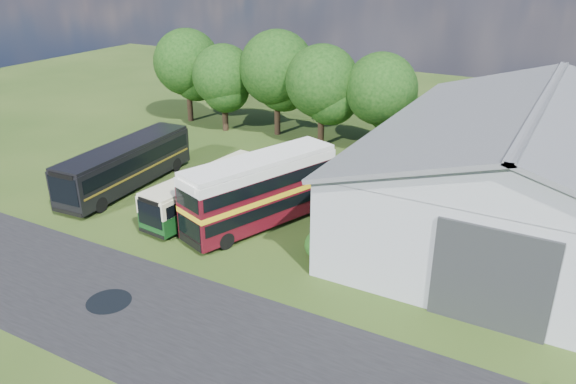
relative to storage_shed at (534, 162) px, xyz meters
The scene contains 15 objects.
ground 22.31m from the storage_shed, 133.18° to the right, with size 120.00×120.00×0.00m, color #223812.
asphalt_road 22.84m from the storage_shed, 122.30° to the right, with size 60.00×8.00×0.02m, color black.
puddle 25.50m from the storage_shed, 130.99° to the right, with size 2.20×2.20×0.01m, color black.
storage_shed is the anchor object (origin of this frame).
tree_left_a 34.12m from the storage_shed, 165.53° to the left, with size 6.46×6.46×9.12m.
tree_left_b 29.01m from the storage_shed, 164.98° to the left, with size 5.78×5.78×8.16m.
tree_mid 24.71m from the storage_shed, 159.03° to the left, with size 6.80×6.80×9.60m.
tree_right_a 19.68m from the storage_shed, 156.53° to the left, with size 6.26×6.26×8.83m.
tree_right_b 15.65m from the storage_shed, 146.47° to the left, with size 5.98×5.98×8.45m.
shrub_front 14.33m from the storage_shed, 133.27° to the right, with size 1.70×1.70×1.70m, color #194714.
shrub_mid 13.02m from the storage_shed, 139.65° to the right, with size 1.60×1.60×1.60m, color #194714.
shrub_back 11.90m from the storage_shed, 147.52° to the right, with size 1.80×1.80×1.80m, color #194714.
bus_green_single 20.43m from the storage_shed, 156.39° to the right, with size 3.27×10.01×2.71m.
bus_maroon_double 16.64m from the storage_shed, 150.78° to the right, with size 6.01×10.66×4.46m.
bus_dark_single 27.25m from the storage_shed, 163.70° to the right, with size 3.49×11.97×3.26m.
Camera 1 is at (17.47, -18.98, 15.89)m, focal length 35.00 mm.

